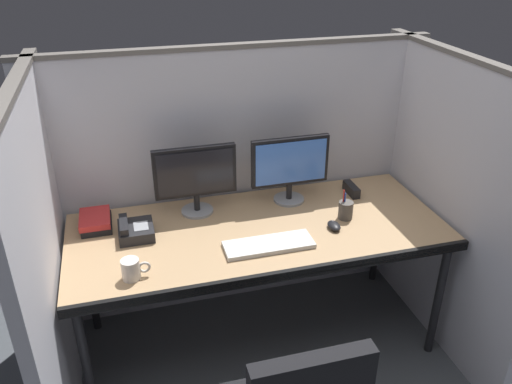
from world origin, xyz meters
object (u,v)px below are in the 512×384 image
(red_stapler, at_px, (351,189))
(desk, at_px, (259,237))
(monitor_right, at_px, (290,165))
(book_stack, at_px, (96,221))
(computer_mouse, at_px, (334,226))
(pen_cup, at_px, (346,210))
(desk_phone, at_px, (135,230))
(coffee_mug, at_px, (131,269))
(monitor_left, at_px, (195,176))
(keyboard_main, at_px, (269,245))

(red_stapler, bearing_deg, desk, -159.20)
(monitor_right, relative_size, book_stack, 2.02)
(monitor_right, height_order, computer_mouse, monitor_right)
(computer_mouse, distance_m, pen_cup, 0.13)
(desk_phone, distance_m, red_stapler, 1.23)
(pen_cup, xyz_separation_m, coffee_mug, (-1.11, -0.23, -0.00))
(book_stack, distance_m, coffee_mug, 0.51)
(red_stapler, distance_m, coffee_mug, 1.34)
(desk, bearing_deg, monitor_left, 136.75)
(monitor_right, bearing_deg, monitor_left, 179.17)
(monitor_left, bearing_deg, computer_mouse, -29.01)
(monitor_right, relative_size, pen_cup, 2.64)
(monitor_left, height_order, computer_mouse, monitor_left)
(monitor_right, relative_size, computer_mouse, 4.48)
(desk, relative_size, coffee_mug, 15.08)
(desk, height_order, desk_phone, desk_phone)
(desk, relative_size, computer_mouse, 19.79)
(coffee_mug, bearing_deg, desk, 20.92)
(pen_cup, xyz_separation_m, red_stapler, (0.15, 0.25, -0.02))
(desk, height_order, red_stapler, red_stapler)
(monitor_left, relative_size, book_stack, 2.02)
(book_stack, bearing_deg, computer_mouse, -16.42)
(keyboard_main, xyz_separation_m, computer_mouse, (0.36, 0.07, 0.01))
(desk, distance_m, computer_mouse, 0.38)
(desk, distance_m, desk_phone, 0.62)
(keyboard_main, relative_size, coffee_mug, 3.41)
(desk_phone, xyz_separation_m, red_stapler, (1.22, 0.13, -0.01))
(pen_cup, distance_m, coffee_mug, 1.13)
(monitor_left, relative_size, desk_phone, 2.26)
(book_stack, distance_m, pen_cup, 1.29)
(monitor_left, xyz_separation_m, desk_phone, (-0.34, -0.16, -0.18))
(desk, distance_m, coffee_mug, 0.70)
(monitor_left, xyz_separation_m, computer_mouse, (0.64, -0.35, -0.20))
(monitor_right, relative_size, keyboard_main, 1.00)
(keyboard_main, bearing_deg, coffee_mug, -173.06)
(coffee_mug, bearing_deg, keyboard_main, 6.94)
(monitor_left, bearing_deg, keyboard_main, -56.94)
(computer_mouse, xyz_separation_m, coffee_mug, (-1.01, -0.15, 0.03))
(monitor_left, distance_m, red_stapler, 0.90)
(monitor_left, height_order, book_stack, monitor_left)
(computer_mouse, bearing_deg, coffee_mug, -171.61)
(keyboard_main, xyz_separation_m, coffee_mug, (-0.65, -0.08, 0.04))
(keyboard_main, bearing_deg, monitor_right, 60.15)
(monitor_right, bearing_deg, desk_phone, -170.11)
(computer_mouse, distance_m, book_stack, 1.21)
(desk, distance_m, monitor_right, 0.44)
(keyboard_main, xyz_separation_m, pen_cup, (0.46, 0.15, 0.04))
(desk_phone, distance_m, book_stack, 0.24)
(desk, height_order, monitor_right, monitor_right)
(red_stapler, bearing_deg, book_stack, 179.50)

